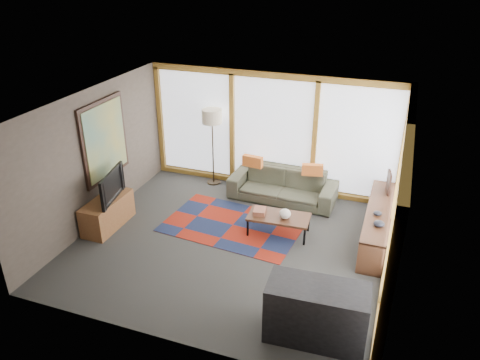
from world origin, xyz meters
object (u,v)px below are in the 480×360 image
(bookshelf, at_px, (378,224))
(television, at_px, (107,185))
(sofa, at_px, (283,185))
(floor_lamp, at_px, (213,147))
(bar_counter, at_px, (316,313))
(tv_console, at_px, (108,213))
(coffee_table, at_px, (278,225))

(bookshelf, height_order, television, television)
(sofa, distance_m, bookshelf, 2.21)
(floor_lamp, relative_size, bar_counter, 1.30)
(sofa, xyz_separation_m, tv_console, (-2.86, -2.19, -0.04))
(coffee_table, relative_size, bookshelf, 0.47)
(sofa, bearing_deg, television, -140.75)
(sofa, height_order, bar_counter, bar_counter)
(tv_console, relative_size, television, 1.15)
(floor_lamp, distance_m, television, 2.64)
(bookshelf, bearing_deg, coffee_table, -164.93)
(floor_lamp, relative_size, television, 1.74)
(floor_lamp, xyz_separation_m, tv_console, (-1.17, -2.43, -0.59))
(floor_lamp, height_order, television, floor_lamp)
(floor_lamp, relative_size, tv_console, 1.52)
(tv_console, bearing_deg, bookshelf, 15.06)
(bookshelf, bearing_deg, sofa, 156.73)
(coffee_table, bearing_deg, floor_lamp, 141.30)
(coffee_table, bearing_deg, bar_counter, -63.60)
(coffee_table, relative_size, television, 1.13)
(television, bearing_deg, coffee_table, -86.60)
(sofa, distance_m, floor_lamp, 1.79)
(sofa, xyz_separation_m, bookshelf, (2.03, -0.87, -0.02))
(sofa, distance_m, tv_console, 3.60)
(coffee_table, height_order, tv_console, tv_console)
(tv_console, xyz_separation_m, bar_counter, (4.33, -1.52, 0.14))
(tv_console, xyz_separation_m, television, (0.05, 0.04, 0.58))
(sofa, xyz_separation_m, floor_lamp, (-1.69, 0.24, 0.55))
(sofa, relative_size, bookshelf, 0.92)
(bookshelf, height_order, bar_counter, bar_counter)
(bookshelf, relative_size, bar_counter, 1.81)
(sofa, distance_m, television, 3.58)
(bookshelf, xyz_separation_m, bar_counter, (-0.56, -2.84, 0.12))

